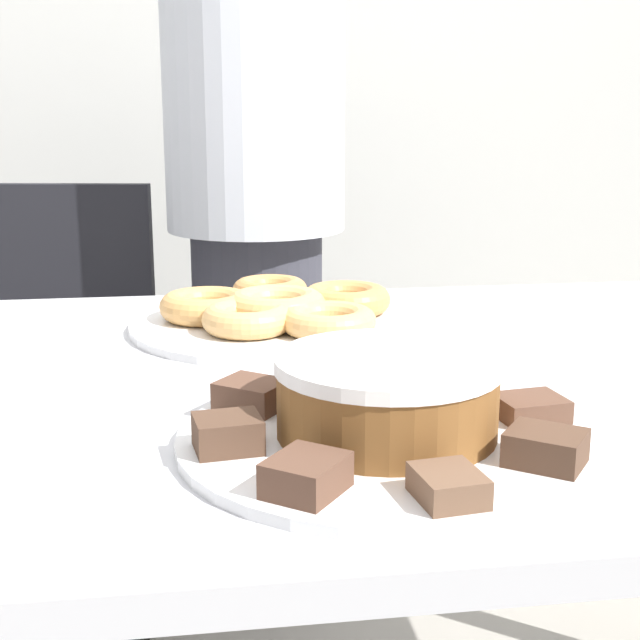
{
  "coord_description": "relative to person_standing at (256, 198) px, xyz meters",
  "views": [
    {
      "loc": [
        -0.17,
        -0.92,
        1.02
      ],
      "look_at": [
        -0.04,
        -0.01,
        0.8
      ],
      "focal_mm": 50.0,
      "sensor_mm": 36.0,
      "label": 1
    }
  ],
  "objects": [
    {
      "name": "donut_0",
      "position": [
        -0.02,
        -0.67,
        -0.07
      ],
      "size": [
        0.13,
        0.13,
        0.04
      ],
      "color": "#E5AD66",
      "rests_on": "plate_donuts"
    },
    {
      "name": "donut_5",
      "position": [
        -0.11,
        -0.65,
        -0.08
      ],
      "size": [
        0.12,
        0.12,
        0.04
      ],
      "color": "tan",
      "rests_on": "plate_donuts"
    },
    {
      "name": "lamington_1",
      "position": [
        0.01,
        -0.96,
        -0.08
      ],
      "size": [
        0.05,
        0.06,
        0.03
      ],
      "rotation": [
        0.0,
        0.0,
        1.7
      ],
      "color": "#513828",
      "rests_on": "plate_cake"
    },
    {
      "name": "lamington_4",
      "position": [
        -0.06,
        -1.2,
        -0.08
      ],
      "size": [
        0.07,
        0.07,
        0.03
      ],
      "rotation": [
        0.0,
        0.0,
        4.06
      ],
      "color": "brown",
      "rests_on": "plate_cake"
    },
    {
      "name": "lamington_7",
      "position": [
        0.16,
        -1.07,
        -0.08
      ],
      "size": [
        0.06,
        0.06,
        0.02
      ],
      "rotation": [
        0.0,
        0.0,
        6.41
      ],
      "color": "brown",
      "rests_on": "plate_cake"
    },
    {
      "name": "person_standing",
      "position": [
        0.0,
        0.0,
        0.0
      ],
      "size": [
        0.35,
        0.35,
        1.6
      ],
      "color": "#383842",
      "rests_on": "ground_plane"
    },
    {
      "name": "table",
      "position": [
        0.04,
        -0.87,
        -0.19
      ],
      "size": [
        1.57,
        0.87,
        0.74
      ],
      "color": "silver",
      "rests_on": "ground_plane"
    },
    {
      "name": "office_chair_left",
      "position": [
        -0.43,
        -0.06,
        -0.44
      ],
      "size": [
        0.51,
        0.51,
        0.87
      ],
      "rotation": [
        0.0,
        0.0,
        -0.17
      ],
      "color": "black",
      "rests_on": "ground_plane"
    },
    {
      "name": "donut_3",
      "position": [
        0.07,
        -0.63,
        -0.08
      ],
      "size": [
        0.12,
        0.12,
        0.04
      ],
      "color": "#D18E4C",
      "rests_on": "plate_donuts"
    },
    {
      "name": "lamington_5",
      "position": [
        0.04,
        -1.23,
        -0.08
      ],
      "size": [
        0.05,
        0.06,
        0.02
      ],
      "rotation": [
        0.0,
        0.0,
        4.84
      ],
      "color": "brown",
      "rests_on": "plate_cake"
    },
    {
      "name": "lamington_3",
      "position": [
        -0.11,
        -1.11,
        -0.08
      ],
      "size": [
        0.06,
        0.05,
        0.03
      ],
      "rotation": [
        0.0,
        0.0,
        3.27
      ],
      "color": "#513828",
      "rests_on": "plate_cake"
    },
    {
      "name": "plate_donuts",
      "position": [
        -0.02,
        -0.67,
        -0.1
      ],
      "size": [
        0.38,
        0.38,
        0.01
      ],
      "color": "white",
      "rests_on": "table"
    },
    {
      "name": "frosted_cake",
      "position": [
        0.03,
        -1.09,
        -0.06
      ],
      "size": [
        0.19,
        0.19,
        0.07
      ],
      "color": "brown",
      "rests_on": "plate_cake"
    },
    {
      "name": "lamington_0",
      "position": [
        0.11,
        -0.98,
        -0.08
      ],
      "size": [
        0.06,
        0.06,
        0.02
      ],
      "rotation": [
        0.0,
        0.0,
        0.92
      ],
      "color": "brown",
      "rests_on": "plate_cake"
    },
    {
      "name": "donut_1",
      "position": [
        -0.07,
        -0.72,
        -0.08
      ],
      "size": [
        0.11,
        0.11,
        0.03
      ],
      "color": "#E5AD66",
      "rests_on": "plate_donuts"
    },
    {
      "name": "donut_4",
      "position": [
        -0.02,
        -0.55,
        -0.08
      ],
      "size": [
        0.11,
        0.11,
        0.03
      ],
      "color": "#D18E4C",
      "rests_on": "plate_donuts"
    },
    {
      "name": "lamington_6",
      "position": [
        0.13,
        -1.17,
        -0.08
      ],
      "size": [
        0.08,
        0.07,
        0.03
      ],
      "rotation": [
        0.0,
        0.0,
        5.63
      ],
      "color": "#513828",
      "rests_on": "plate_cake"
    },
    {
      "name": "plate_cake",
      "position": [
        0.03,
        -1.09,
        -0.1
      ],
      "size": [
        0.36,
        0.36,
        0.01
      ],
      "color": "white",
      "rests_on": "table"
    },
    {
      "name": "donut_2",
      "position": [
        0.03,
        -0.74,
        -0.08
      ],
      "size": [
        0.12,
        0.12,
        0.03
      ],
      "color": "#E5AD66",
      "rests_on": "plate_donuts"
    },
    {
      "name": "lamington_2",
      "position": [
        -0.08,
        -1.01,
        -0.08
      ],
      "size": [
        0.08,
        0.08,
        0.03
      ],
      "rotation": [
        0.0,
        0.0,
        2.49
      ],
      "color": "brown",
      "rests_on": "plate_cake"
    }
  ]
}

